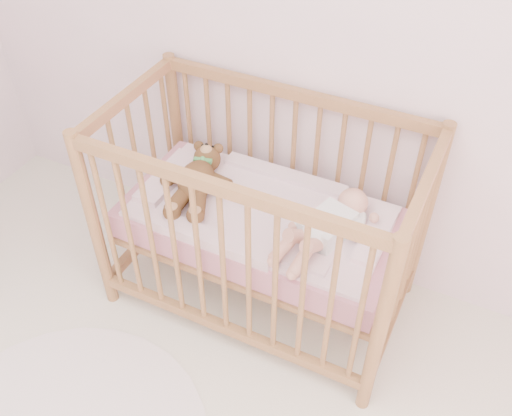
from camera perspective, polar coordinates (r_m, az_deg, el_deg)
The scene contains 6 objects.
wall_back at distance 2.34m, azimuth 9.27°, elevation 19.02°, with size 4.00×0.02×2.70m, color white.
crib at distance 2.54m, azimuth 0.50°, elevation -1.33°, with size 1.36×0.76×1.00m, color #AF6E4A, non-canonical shape.
mattress at distance 2.55m, azimuth 0.49°, elevation -1.57°, with size 1.22×0.62×0.13m, color #D3848F.
blanket at distance 2.50m, azimuth 0.50°, elevation -0.33°, with size 1.10×0.58×0.06m, color #EBA2B2, non-canonical shape.
baby at distance 2.35m, azimuth 7.23°, elevation -1.54°, with size 0.28×0.58×0.14m, color white, non-canonical shape.
teddy_bear at distance 2.55m, azimuth -5.98°, elevation 2.88°, with size 0.36×0.51×0.14m, color brown, non-canonical shape.
Camera 1 is at (0.61, -0.07, 2.25)m, focal length 40.00 mm.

